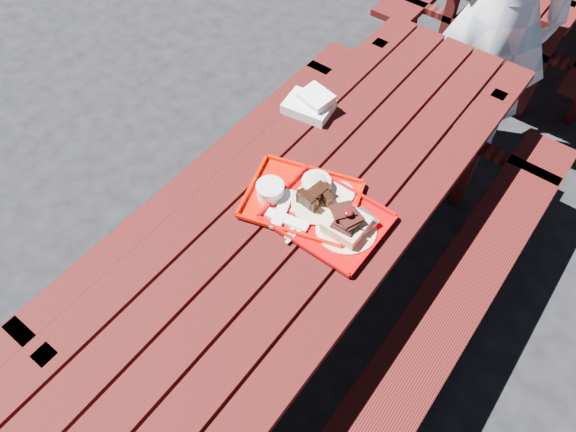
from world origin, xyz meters
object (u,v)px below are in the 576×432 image
at_px(person, 502,13).
at_px(far_tray, 299,199).
at_px(picnic_table_near, 311,230).
at_px(near_tray, 330,211).

bearing_deg(person, far_tray, 69.47).
relative_size(picnic_table_near, far_tray, 5.10).
bearing_deg(picnic_table_near, person, 86.41).
bearing_deg(far_tray, picnic_table_near, 46.77).
bearing_deg(near_tray, person, 90.03).
distance_m(picnic_table_near, far_tray, 0.22).
relative_size(picnic_table_near, near_tray, 5.97).
height_order(near_tray, person, person).
height_order(picnic_table_near, far_tray, far_tray).
distance_m(picnic_table_near, person, 1.43).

